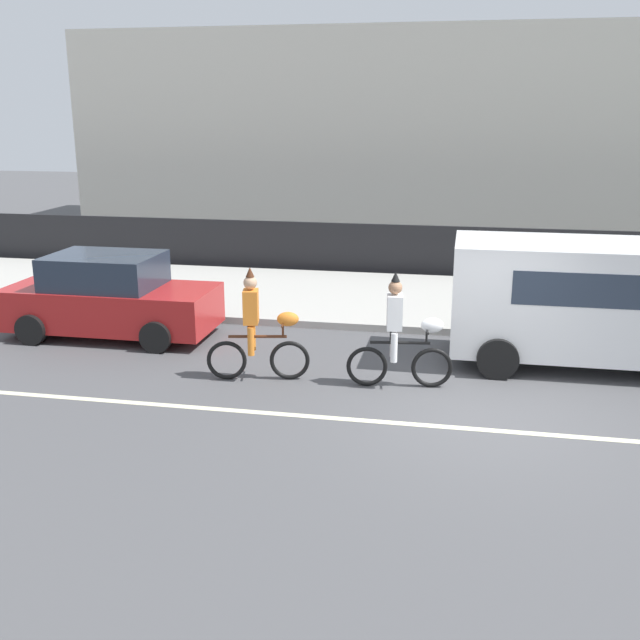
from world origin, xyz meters
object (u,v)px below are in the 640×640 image
(parade_cyclist_zebra, at_px, (401,337))
(parked_car_red, at_px, (110,298))
(parade_cyclist_orange, at_px, (258,331))
(parked_van_white, at_px, (605,295))

(parade_cyclist_zebra, distance_m, parked_car_red, 6.16)
(parade_cyclist_orange, bearing_deg, parade_cyclist_zebra, 2.69)
(parade_cyclist_zebra, height_order, parked_car_red, parade_cyclist_zebra)
(parade_cyclist_orange, bearing_deg, parked_van_white, 17.67)
(parade_cyclist_zebra, distance_m, parked_van_white, 3.78)
(parade_cyclist_orange, relative_size, parked_van_white, 0.38)
(parade_cyclist_zebra, bearing_deg, parade_cyclist_orange, -177.31)
(parade_cyclist_orange, height_order, parked_van_white, parked_van_white)
(parade_cyclist_orange, xyz_separation_m, parked_car_red, (-3.56, 1.88, -0.06))
(parked_van_white, bearing_deg, parade_cyclist_orange, -162.33)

